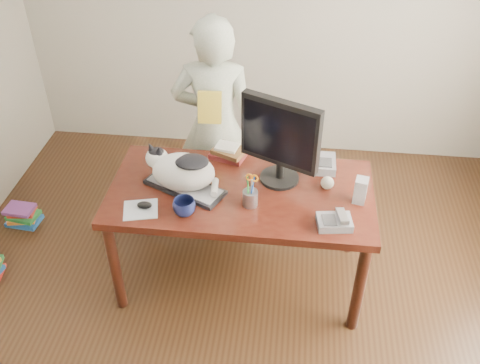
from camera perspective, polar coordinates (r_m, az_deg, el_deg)
name	(u,v)px	position (r m, az deg, el deg)	size (l,w,h in m)	color
room	(226,168)	(2.40, -1.51, 1.51)	(4.50, 4.50, 4.50)	black
desk	(242,201)	(3.39, 0.25, -2.00)	(1.60, 0.80, 0.75)	black
keyboard	(185,187)	(3.25, -5.91, -0.52)	(0.53, 0.38, 0.03)	black
cat	(181,170)	(3.19, -6.30, 1.33)	(0.48, 0.37, 0.28)	white
monitor	(280,138)	(3.13, 4.29, 4.72)	(0.47, 0.32, 0.56)	black
pen_cup	(250,196)	(3.09, 1.11, -1.53)	(0.10, 0.10, 0.23)	gray
mousepad	(141,209)	(3.15, -10.56, -2.90)	(0.23, 0.22, 0.00)	silver
mouse	(145,205)	(3.14, -10.15, -2.43)	(0.10, 0.08, 0.04)	black
coffee_mug	(184,207)	(3.05, -5.97, -2.67)	(0.13, 0.13, 0.10)	black
phone	(335,221)	(3.02, 10.11, -4.16)	(0.21, 0.18, 0.09)	slate
speaker	(361,190)	(3.18, 12.73, -0.87)	(0.09, 0.09, 0.16)	#949497
baseball	(327,183)	(3.27, 9.30, -0.09)	(0.08, 0.08, 0.08)	silver
book_stack	(229,152)	(3.50, -1.21, 3.20)	(0.26, 0.23, 0.08)	#4A1314
calculator	(323,164)	(3.45, 8.88, 1.96)	(0.15, 0.20, 0.06)	slate
person	(215,127)	(3.74, -2.69, 5.92)	(0.58, 0.38, 1.60)	silver
held_book	(210,107)	(3.47, -3.24, 7.95)	(0.15, 0.10, 0.21)	gold
book_pile_b	(23,215)	(4.41, -22.17, -3.29)	(0.26, 0.20, 0.15)	#1B54A3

